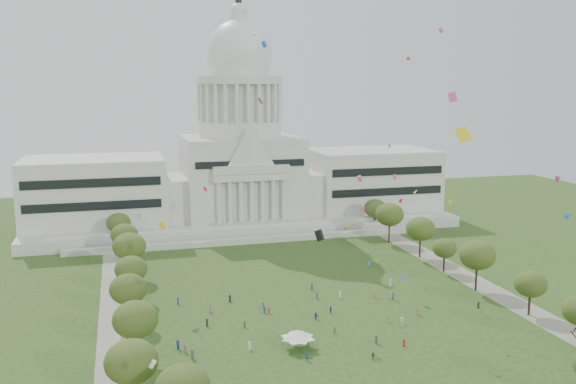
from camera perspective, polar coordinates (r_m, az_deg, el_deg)
The scene contains 31 objects.
ground at distance 137.81m, azimuth 5.16°, elevation -13.01°, with size 400.00×400.00×0.00m, color #29461A.
capitol at distance 238.67m, azimuth -4.43°, elevation 2.29°, with size 160.00×64.50×91.30m.
path_left at distance 157.89m, azimuth -15.77°, elevation -10.32°, with size 8.00×160.00×0.04m, color gray.
path_right at distance 183.55m, azimuth 16.03°, elevation -7.48°, with size 8.00×160.00×0.04m, color gray.
row_tree_l_0 at distance 106.60m, azimuth -14.45°, elevation -15.12°, with size 8.85×8.85×12.59m.
row_tree_l_1 at distance 123.87m, azimuth -14.10°, elevation -11.50°, with size 8.86×8.86×12.59m.
row_tree_r_1 at distance 155.48m, azimuth 21.76°, elevation -8.00°, with size 7.58×7.58×10.78m.
row_tree_l_2 at distance 143.11m, azimuth -14.72°, elevation -8.78°, with size 8.42×8.42×11.97m.
row_tree_r_2 at distance 168.75m, azimuth 17.30°, elevation -5.65°, with size 9.55×9.55×13.58m.
row_tree_l_3 at distance 159.06m, azimuth -14.48°, elevation -7.00°, with size 8.12×8.12×11.55m.
row_tree_r_3 at distance 183.52m, azimuth 14.44°, elevation -5.12°, with size 7.01×7.01×9.98m.
row_tree_l_4 at distance 176.59m, azimuth -14.64°, elevation -4.94°, with size 9.29×9.29×13.21m.
row_tree_r_4 at distance 196.34m, azimuth 12.30°, elevation -3.40°, with size 9.19×9.19×13.06m.
row_tree_l_5 at distance 194.86m, azimuth -15.07°, elevation -3.87°, with size 8.33×8.33×11.85m.
row_tree_r_5 at distance 213.24m, azimuth 9.49°, elevation -2.09°, with size 9.82×9.82×13.96m.
row_tree_l_6 at distance 212.58m, azimuth -15.57°, elevation -2.81°, with size 8.19×8.19×11.64m.
row_tree_r_6 at distance 230.52m, azimuth 8.16°, elevation -1.52°, with size 8.42×8.42×11.97m.
event_tent at distance 128.75m, azimuth 0.91°, elevation -13.12°, with size 8.56×8.56×4.09m.
person_0 at distance 158.34m, azimuth 17.39°, elevation -10.05°, with size 0.76×0.49×1.55m, color #26262B.
person_2 at distance 158.85m, azimuth 9.85°, elevation -9.59°, with size 0.96×0.59×1.98m, color #994C8C.
person_3 at distance 143.92m, azimuth 10.59°, elevation -11.75°, with size 1.11×0.57×1.72m, color silver.
person_4 at distance 148.11m, azimuth 4.01°, elevation -10.95°, with size 1.08×0.59×1.84m, color navy.
person_5 at distance 144.42m, azimuth 2.63°, elevation -11.52°, with size 1.56×0.62×1.69m, color navy.
person_6 at distance 132.74m, azimuth 10.81°, elevation -13.68°, with size 0.80×0.52×1.64m, color #B21E1E.
person_7 at distance 124.36m, azimuth 1.80°, elevation -15.10°, with size 0.70×0.52×1.93m, color navy.
person_8 at distance 140.03m, azimuth -4.10°, elevation -12.28°, with size 0.73×0.45×1.51m, color #33723F.
person_9 at distance 144.54m, azimuth 9.34°, elevation -11.63°, with size 1.07×0.55×1.66m, color olive.
person_10 at distance 158.14m, azimuth 9.43°, elevation -9.76°, with size 0.88×0.48×1.50m, color silver.
person_11 at distance 126.14m, azimuth 7.97°, elevation -14.92°, with size 1.44×0.57×1.56m, color #33723F.
distant_crowd at distance 145.47m, azimuth -1.80°, elevation -11.33°, with size 66.43×37.13×1.95m.
kite_swarm at distance 135.94m, azimuth 4.41°, elevation -0.36°, with size 92.50×111.99×61.60m.
Camera 1 is at (-45.62, -118.62, 53.27)m, focal length 38.00 mm.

